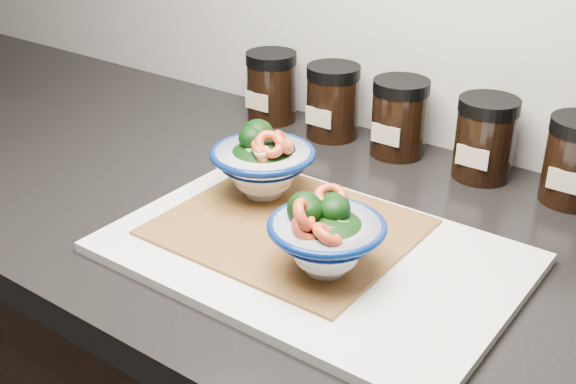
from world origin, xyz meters
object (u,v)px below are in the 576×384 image
Objects in this scene: cutting_board at (312,253)px; spice_jar_a at (271,87)px; bowl_right at (325,235)px; spice_jar_d at (485,138)px; spice_jar_c at (399,118)px; bowl_left at (263,163)px; spice_jar_b at (333,101)px.

cutting_board is 3.98× the size of spice_jar_a.
bowl_right is (0.04, -0.03, 0.05)m from cutting_board.
spice_jar_d is at bearing 77.62° from cutting_board.
bowl_right is at bearing -95.24° from spice_jar_d.
spice_jar_d is (0.13, 0.00, 0.00)m from spice_jar_c.
spice_jar_c is (-0.06, 0.31, 0.05)m from cutting_board.
bowl_left is 1.06× the size of bowl_right.
bowl_right is 1.10× the size of spice_jar_b.
bowl_right is 1.10× the size of spice_jar_c.
spice_jar_d is at bearing 84.76° from bowl_right.
spice_jar_a is at bearing 180.00° from spice_jar_c.
bowl_left is at bearing 150.69° from cutting_board.
spice_jar_b is (-0.06, 0.24, -0.00)m from bowl_left.
bowl_right is 1.10× the size of spice_jar_a.
bowl_left reaches higher than spice_jar_d.
spice_jar_a is 1.00× the size of spice_jar_d.
bowl_left is (-0.12, 0.07, 0.05)m from cutting_board.
cutting_board is 0.07m from bowl_right.
bowl_left is 1.17× the size of spice_jar_d.
spice_jar_b and spice_jar_c have the same top height.
spice_jar_c reaches higher than cutting_board.
spice_jar_c is at bearing 0.00° from spice_jar_a.
bowl_left is at bearing -103.80° from spice_jar_c.
spice_jar_c is at bearing 76.20° from bowl_left.
cutting_board is 3.98× the size of spice_jar_c.
spice_jar_c is (0.23, 0.00, 0.00)m from spice_jar_a.
bowl_right is at bearing -73.82° from spice_jar_c.
spice_jar_d is (0.07, 0.31, 0.05)m from cutting_board.
spice_jar_d is at bearing 0.00° from spice_jar_c.
spice_jar_a is 0.23m from spice_jar_c.
bowl_right reaches higher than spice_jar_b.
spice_jar_a is (-0.33, 0.34, 0.00)m from bowl_right.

